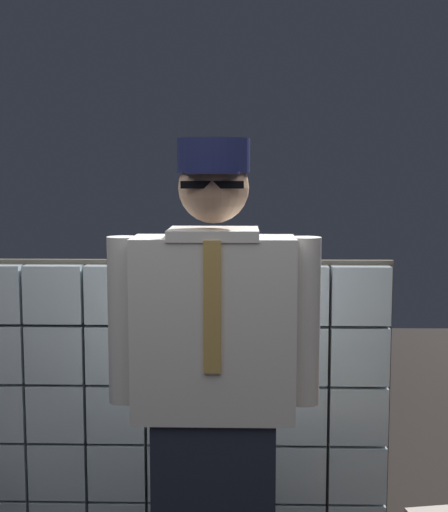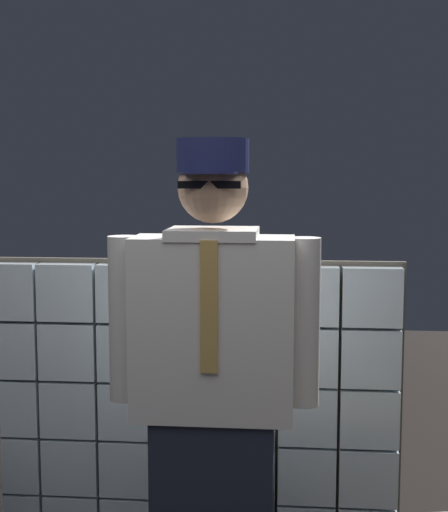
% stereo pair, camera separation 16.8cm
% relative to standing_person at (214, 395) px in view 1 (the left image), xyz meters
% --- Properties ---
extents(glass_block_wall, '(1.87, 0.10, 1.34)m').
position_rel_standing_person_xyz_m(glass_block_wall, '(-0.19, 0.68, -0.29)').
color(glass_block_wall, silver).
rests_on(glass_block_wall, ground).
extents(standing_person, '(0.72, 0.30, 1.81)m').
position_rel_standing_person_xyz_m(standing_person, '(0.00, 0.00, 0.00)').
color(standing_person, '#1E2333').
rests_on(standing_person, ground).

